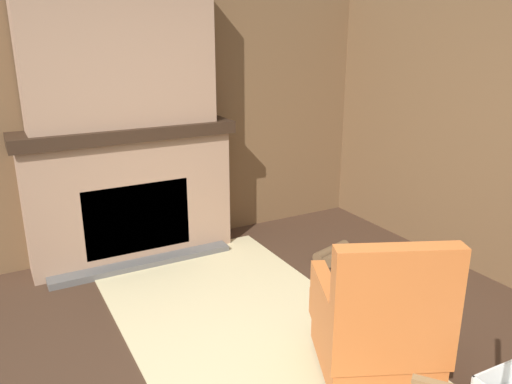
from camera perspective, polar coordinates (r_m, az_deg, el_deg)
wood_panel_wall_left at (r=4.77m, az=-15.35°, el=7.74°), size 0.06×5.73×2.50m
fireplace_hearth at (r=4.70m, az=-14.05°, el=-0.26°), size 0.58×1.92×1.25m
chimney_breast at (r=4.50m, az=-15.30°, el=15.07°), size 0.33×1.61×1.24m
area_rug at (r=3.50m, az=1.30°, el=-17.53°), size 3.59×1.62×0.01m
armchair at (r=3.16m, az=13.78°, el=-14.75°), size 0.91×0.91×0.98m
firewood_stack at (r=4.74m, az=9.73°, el=-7.15°), size 0.44×0.51×0.11m
oil_lamp_vase at (r=4.51m, az=-19.18°, el=7.97°), size 0.12×0.12×0.25m
storage_case at (r=4.64m, az=-12.51°, el=8.45°), size 0.18×0.27×0.13m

